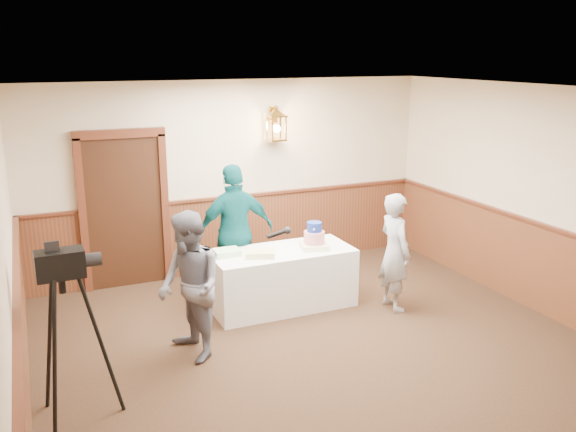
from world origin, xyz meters
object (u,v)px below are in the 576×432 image
at_px(sheet_cake_green, 227,252).
at_px(tv_camera_rig, 69,348).
at_px(sheet_cake_yellow, 260,253).
at_px(interviewer, 190,287).
at_px(baker, 395,252).
at_px(display_table, 282,278).
at_px(assistant_p, 235,232).
at_px(tiered_cake, 314,238).

bearing_deg(sheet_cake_green, tv_camera_rig, -139.16).
distance_m(sheet_cake_yellow, interviewer, 1.32).
bearing_deg(baker, interviewer, 95.35).
distance_m(display_table, assistant_p, 0.86).
bearing_deg(assistant_p, sheet_cake_green, 57.57).
height_order(sheet_cake_green, interviewer, interviewer).
bearing_deg(interviewer, tiered_cake, 103.82).
distance_m(tiered_cake, assistant_p, 1.05).
relative_size(display_table, sheet_cake_green, 5.75).
bearing_deg(tiered_cake, display_table, 169.55).
xyz_separation_m(sheet_cake_green, interviewer, (-0.72, -0.96, 0.01)).
relative_size(sheet_cake_green, tv_camera_rig, 0.20).
xyz_separation_m(sheet_cake_yellow, assistant_p, (-0.10, 0.64, 0.11)).
height_order(assistant_p, tv_camera_rig, assistant_p).
xyz_separation_m(tiered_cake, tv_camera_rig, (-3.09, -1.54, -0.17)).
relative_size(baker, tv_camera_rig, 0.94).
bearing_deg(baker, assistant_p, 55.76).
xyz_separation_m(interviewer, baker, (2.68, 0.24, -0.05)).
distance_m(sheet_cake_yellow, assistant_p, 0.66).
relative_size(sheet_cake_yellow, baker, 0.23).
relative_size(display_table, assistant_p, 1.00).
distance_m(display_table, interviewer, 1.71).
height_order(sheet_cake_yellow, tv_camera_rig, tv_camera_rig).
relative_size(display_table, baker, 1.20).
bearing_deg(assistant_p, sheet_cake_yellow, 96.92).
bearing_deg(tv_camera_rig, baker, 12.06).
distance_m(sheet_cake_green, assistant_p, 0.53).
distance_m(display_table, tv_camera_rig, 3.14).
xyz_separation_m(display_table, tv_camera_rig, (-2.67, -1.62, 0.34)).
xyz_separation_m(display_table, baker, (1.27, -0.62, 0.38)).
distance_m(assistant_p, tv_camera_rig, 3.12).
xyz_separation_m(sheet_cake_yellow, interviewer, (-1.08, -0.76, 0.01)).
bearing_deg(sheet_cake_green, baker, -20.19).
relative_size(sheet_cake_yellow, interviewer, 0.22).
height_order(sheet_cake_yellow, baker, baker).
xyz_separation_m(display_table, sheet_cake_green, (-0.69, 0.10, 0.41)).
bearing_deg(tiered_cake, tv_camera_rig, -153.54).
distance_m(tiered_cake, sheet_cake_yellow, 0.75).
bearing_deg(tiered_cake, interviewer, -156.75).
bearing_deg(interviewer, sheet_cake_green, 133.78).
relative_size(tiered_cake, interviewer, 0.25).
bearing_deg(sheet_cake_yellow, display_table, 17.09).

